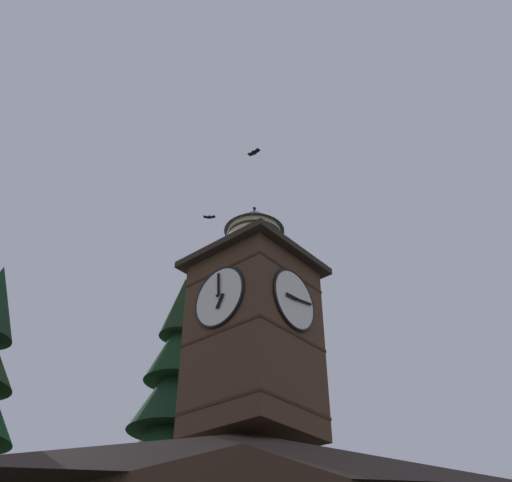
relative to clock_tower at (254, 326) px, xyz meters
name	(u,v)px	position (x,y,z in m)	size (l,w,h in m)	color
clock_tower	(254,326)	(0.00, 0.00, 0.00)	(4.29, 4.29, 9.51)	#4C3323
pine_tree_behind	(169,479)	(-2.34, -6.54, -3.83)	(6.88, 6.88, 16.68)	#473323
flying_bird_high	(254,153)	(1.20, 1.00, 7.05)	(0.25, 0.56, 0.14)	black
flying_bird_low	(209,217)	(-0.31, -2.97, 6.60)	(0.47, 0.52, 0.12)	black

